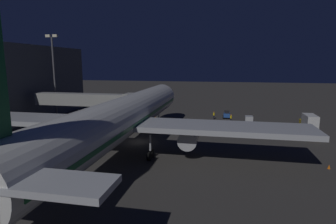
{
  "coord_description": "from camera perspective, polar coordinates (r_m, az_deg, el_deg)",
  "views": [
    {
      "loc": [
        -13.99,
        43.42,
        13.11
      ],
      "look_at": [
        -3.0,
        -10.19,
        3.5
      ],
      "focal_mm": 29.6,
      "sensor_mm": 36.0,
      "label": 1
    }
  ],
  "objects": [
    {
      "name": "ground_crew_under_port_wing",
      "position": [
        66.66,
        9.43,
        -0.62
      ],
      "size": [
        0.4,
        0.4,
        1.85
      ],
      "color": "black",
      "rests_on": "ground_plane"
    },
    {
      "name": "traffic_cone_wingtip_svc_side",
      "position": [
        40.98,
        30.23,
        -9.7
      ],
      "size": [
        0.36,
        0.36,
        0.55
      ],
      "primitive_type": "cone",
      "color": "orange",
      "rests_on": "ground_plane"
    },
    {
      "name": "ground_plane",
      "position": [
        47.46,
        -6.06,
        -6.13
      ],
      "size": [
        320.0,
        320.0,
        0.0
      ],
      "primitive_type": "plane",
      "color": "#383533"
    },
    {
      "name": "apron_floodlight_mast",
      "position": [
        71.01,
        -22.42,
        7.76
      ],
      "size": [
        2.9,
        0.5,
        19.69
      ],
      "color": "#59595E",
      "rests_on": "ground_plane"
    },
    {
      "name": "baggage_tug_spare",
      "position": [
        68.47,
        11.99,
        -0.63
      ],
      "size": [
        1.86,
        2.31,
        1.95
      ],
      "color": "#234C9E",
      "rests_on": "ground_plane"
    },
    {
      "name": "airliner_at_gate",
      "position": [
        38.88,
        -9.75,
        -1.44
      ],
      "size": [
        51.5,
        58.7,
        18.55
      ],
      "color": "silver",
      "rests_on": "ground_plane"
    },
    {
      "name": "traffic_cone_nose_port",
      "position": [
        65.95,
        1.06,
        -1.26
      ],
      "size": [
        0.36,
        0.36,
        0.55
      ],
      "primitive_type": "cone",
      "color": "orange",
      "rests_on": "ground_plane"
    },
    {
      "name": "baggage_container_near_belt",
      "position": [
        63.98,
        16.31,
        -1.53
      ],
      "size": [
        1.65,
        1.87,
        1.62
      ],
      "primitive_type": "cube",
      "color": "#B7BABF",
      "rests_on": "ground_plane"
    },
    {
      "name": "catering_truck",
      "position": [
        56.68,
        26.99,
        -2.45
      ],
      "size": [
        2.36,
        5.99,
        4.02
      ],
      "color": "yellow",
      "rests_on": "ground_plane"
    },
    {
      "name": "jet_bridge",
      "position": [
        59.63,
        -14.84,
        2.41
      ],
      "size": [
        23.32,
        3.4,
        7.15
      ],
      "color": "#9E9E99",
      "rests_on": "ground_plane"
    },
    {
      "name": "traffic_cone_nose_starboard",
      "position": [
        66.88,
        -2.65,
        -1.11
      ],
      "size": [
        0.36,
        0.36,
        0.55
      ],
      "primitive_type": "cone",
      "color": "orange",
      "rests_on": "ground_plane"
    },
    {
      "name": "ground_crew_near_nose_gear",
      "position": [
        64.39,
        12.83,
        -1.16
      ],
      "size": [
        0.4,
        0.4,
        1.76
      ],
      "color": "black",
      "rests_on": "ground_plane"
    }
  ]
}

